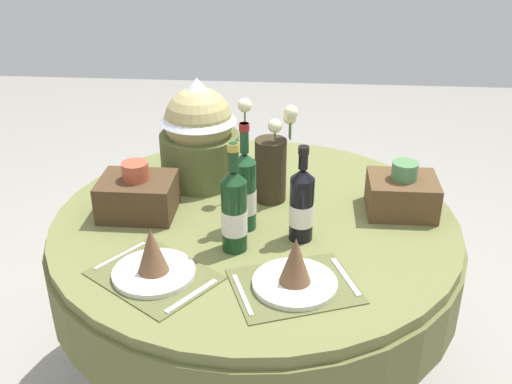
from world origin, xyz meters
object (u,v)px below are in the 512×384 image
wine_bottle_left (245,191)px  gift_tub_back_left (199,129)px  flower_vase (271,163)px  wine_bottle_rear (234,211)px  dining_table (255,253)px  wine_bottle_right (302,204)px  woven_basket_side_left (138,194)px  place_setting_left (153,263)px  place_setting_right (295,273)px  woven_basket_side_right (402,193)px

wine_bottle_left → gift_tub_back_left: gift_tub_back_left is taller
flower_vase → wine_bottle_rear: (-0.09, -0.34, -0.01)m
dining_table → wine_bottle_right: wine_bottle_right is taller
dining_table → gift_tub_back_left: size_ratio=3.49×
gift_tub_back_left → wine_bottle_right: bearing=-45.8°
gift_tub_back_left → woven_basket_side_left: bearing=-122.2°
dining_table → wine_bottle_rear: size_ratio=3.94×
place_setting_left → wine_bottle_right: (0.42, 0.24, 0.08)m
wine_bottle_right → dining_table: bearing=142.0°
wine_bottle_left → woven_basket_side_left: bearing=169.3°
place_setting_right → wine_bottle_right: wine_bottle_right is taller
wine_bottle_right → place_setting_left: bearing=-149.8°
dining_table → wine_bottle_right: (0.15, -0.12, 0.27)m
gift_tub_back_left → woven_basket_side_right: size_ratio=1.73×
wine_bottle_rear → gift_tub_back_left: bearing=111.0°
dining_table → wine_bottle_rear: bearing=-103.5°
dining_table → woven_basket_side_left: woven_basket_side_left is taller
wine_bottle_left → woven_basket_side_left: 0.38m
gift_tub_back_left → woven_basket_side_left: gift_tub_back_left is taller
place_setting_left → woven_basket_side_right: bearing=30.6°
flower_vase → gift_tub_back_left: size_ratio=0.93×
wine_bottle_right → gift_tub_back_left: (-0.38, 0.40, 0.09)m
place_setting_right → flower_vase: 0.54m
wine_bottle_left → woven_basket_side_right: size_ratio=1.58×
woven_basket_side_right → wine_bottle_rear: bearing=-152.4°
woven_basket_side_right → woven_basket_side_left: bearing=-174.8°
place_setting_left → flower_vase: size_ratio=1.15×
flower_vase → woven_basket_side_right: flower_vase is taller
dining_table → woven_basket_side_right: 0.55m
wine_bottle_left → wine_bottle_rear: wine_bottle_left is taller
dining_table → wine_bottle_right: size_ratio=4.40×
flower_vase → gift_tub_back_left: bearing=153.6°
wine_bottle_rear → gift_tub_back_left: 0.51m
place_setting_left → flower_vase: bearing=58.5°
wine_bottle_rear → place_setting_right: bearing=-44.4°
wine_bottle_rear → woven_basket_side_right: 0.62m
wine_bottle_rear → wine_bottle_left: bearing=81.7°
wine_bottle_right → wine_bottle_rear: bearing=-159.1°
place_setting_left → wine_bottle_rear: 0.29m
wine_bottle_right → gift_tub_back_left: bearing=134.2°
wine_bottle_rear → woven_basket_side_left: size_ratio=1.42×
place_setting_right → gift_tub_back_left: (-0.37, 0.66, 0.16)m
flower_vase → woven_basket_side_right: bearing=-6.7°
place_setting_right → wine_bottle_rear: wine_bottle_rear is taller
place_setting_left → woven_basket_side_right: woven_basket_side_right is taller
place_setting_left → wine_bottle_left: 0.39m
wine_bottle_right → woven_basket_side_left: (-0.55, 0.13, -0.05)m
woven_basket_side_left → woven_basket_side_right: (0.90, 0.08, -0.00)m
wine_bottle_right → wine_bottle_rear: wine_bottle_rear is taller
place_setting_left → woven_basket_side_right: 0.88m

